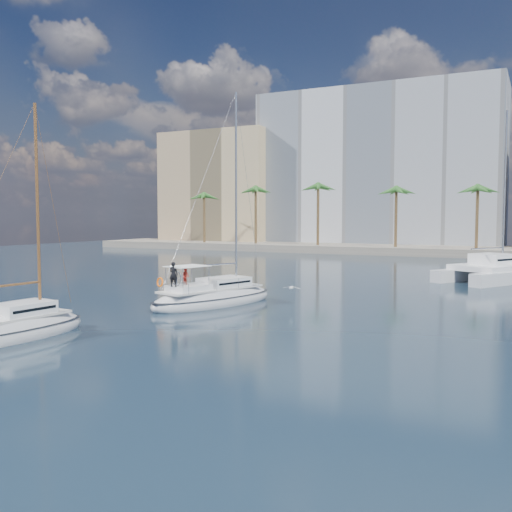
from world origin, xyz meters
The scene contains 10 objects.
ground centered at (0.00, 0.00, 0.00)m, with size 160.00×160.00×0.00m, color black.
quay centered at (0.00, 61.00, 0.60)m, with size 120.00×14.00×1.20m, color gray.
building_modern centered at (-12.00, 73.00, 14.00)m, with size 42.00×16.00×28.00m, color silver.
building_tan_left centered at (-42.00, 69.00, 11.00)m, with size 22.00×14.00×22.00m, color tan.
palm_left centered at (-34.00, 57.00, 10.28)m, with size 3.60×3.60×12.30m.
palm_centre centered at (0.00, 57.00, 10.28)m, with size 3.60×3.60×12.30m.
main_sloop centered at (-4.99, 2.62, 0.48)m, with size 6.04×10.50×14.87m.
small_sloop centered at (-8.19, -10.82, 0.43)m, with size 3.38×8.58×12.03m.
catamaran centered at (10.37, 25.17, 1.10)m, with size 9.68×11.54×15.29m.
seagull centered at (-0.45, 5.12, 1.10)m, with size 1.24×0.53×0.23m.
Camera 1 is at (14.17, -29.51, 5.84)m, focal length 40.00 mm.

